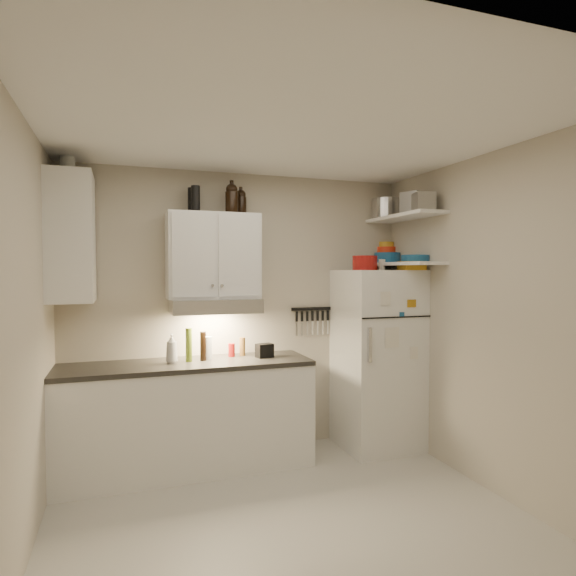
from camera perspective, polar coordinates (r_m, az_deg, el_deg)
name	(u,v)px	position (r m, az deg, el deg)	size (l,w,h in m)	color
floor	(297,531)	(3.53, 1.08, -26.82)	(3.20, 3.00, 0.02)	#BCB8AE
ceiling	(297,127)	(3.22, 1.11, 18.56)	(3.20, 3.00, 0.02)	white
back_wall	(242,313)	(4.56, -5.51, -2.92)	(3.20, 0.02, 2.60)	#BDB4A1
left_wall	(16,344)	(2.98, -29.58, -5.83)	(0.02, 3.00, 2.60)	#BDB4A1
right_wall	(497,323)	(3.97, 23.52, -3.82)	(0.02, 3.00, 2.60)	#BDB4A1
base_cabinet	(188,418)	(4.32, -11.81, -14.87)	(2.10, 0.60, 0.88)	white
countertop	(187,365)	(4.21, -11.85, -8.87)	(2.10, 0.62, 0.04)	#2A2824
upper_cabinet	(213,256)	(4.31, -8.87, 3.77)	(0.80, 0.33, 0.75)	white
side_cabinet	(71,238)	(4.12, -24.31, 5.43)	(0.33, 0.55, 1.00)	white
range_hood	(215,306)	(4.25, -8.68, -2.07)	(0.76, 0.46, 0.12)	silver
fridge	(377,358)	(4.75, 10.53, -8.22)	(0.70, 0.68, 1.70)	white
shelf_hi	(404,217)	(4.69, 13.60, 8.18)	(0.30, 0.95, 0.03)	white
shelf_lo	(404,264)	(4.67, 13.56, 2.80)	(0.30, 0.95, 0.03)	white
knife_strip	(312,309)	(4.74, 2.82, -2.47)	(0.42, 0.02, 0.03)	black
dutch_oven	(365,263)	(4.54, 9.10, 2.95)	(0.23, 0.23, 0.13)	maroon
book_stack	(411,266)	(4.58, 14.43, 2.57)	(0.19, 0.24, 0.08)	#B07B16
spice_jar	(382,265)	(4.72, 11.07, 2.72)	(0.06, 0.06, 0.10)	silver
stock_pot	(386,209)	(5.02, 11.54, 9.15)	(0.29, 0.29, 0.21)	silver
tin_a	(414,204)	(4.66, 14.72, 9.66)	(0.20, 0.18, 0.20)	#AAAAAD
tin_b	(424,202)	(4.46, 15.79, 9.76)	(0.17, 0.17, 0.17)	#AAAAAD
bowl_teal	(387,258)	(5.01, 11.68, 3.53)	(0.26, 0.26, 0.10)	#185284
bowl_orange	(386,250)	(5.12, 11.55, 4.44)	(0.21, 0.21, 0.06)	red
bowl_yellow	(386,244)	(5.12, 11.55, 5.08)	(0.16, 0.16, 0.05)	gold
plates	(416,259)	(4.64, 14.89, 3.39)	(0.27, 0.27, 0.07)	#185284
growler_a	(232,198)	(4.35, -6.69, 10.51)	(0.11, 0.11, 0.27)	black
growler_b	(241,202)	(4.47, -5.61, 10.08)	(0.10, 0.10, 0.24)	black
thermos_a	(196,199)	(4.26, -10.91, 10.34)	(0.08, 0.08, 0.22)	black
thermos_b	(192,201)	(4.39, -11.28, 10.11)	(0.08, 0.08, 0.22)	black
side_jar	(67,166)	(4.31, -24.69, 13.02)	(0.12, 0.12, 0.16)	silver
soap_bottle	(172,347)	(4.17, -13.62, -6.76)	(0.11, 0.11, 0.28)	white
pepper_mill	(242,347)	(4.44, -5.43, -6.92)	(0.05, 0.05, 0.17)	brown
oil_bottle	(189,345)	(4.20, -11.67, -6.62)	(0.06, 0.06, 0.29)	#53691A
vinegar_bottle	(203,346)	(4.23, -10.03, -6.79)	(0.05, 0.05, 0.25)	black
clear_bottle	(208,348)	(4.28, -9.44, -7.03)	(0.07, 0.07, 0.20)	silver
red_jar	(232,350)	(4.40, -6.70, -7.31)	(0.06, 0.06, 0.12)	maroon
caddy	(264,351)	(4.34, -2.81, -7.42)	(0.14, 0.10, 0.12)	black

